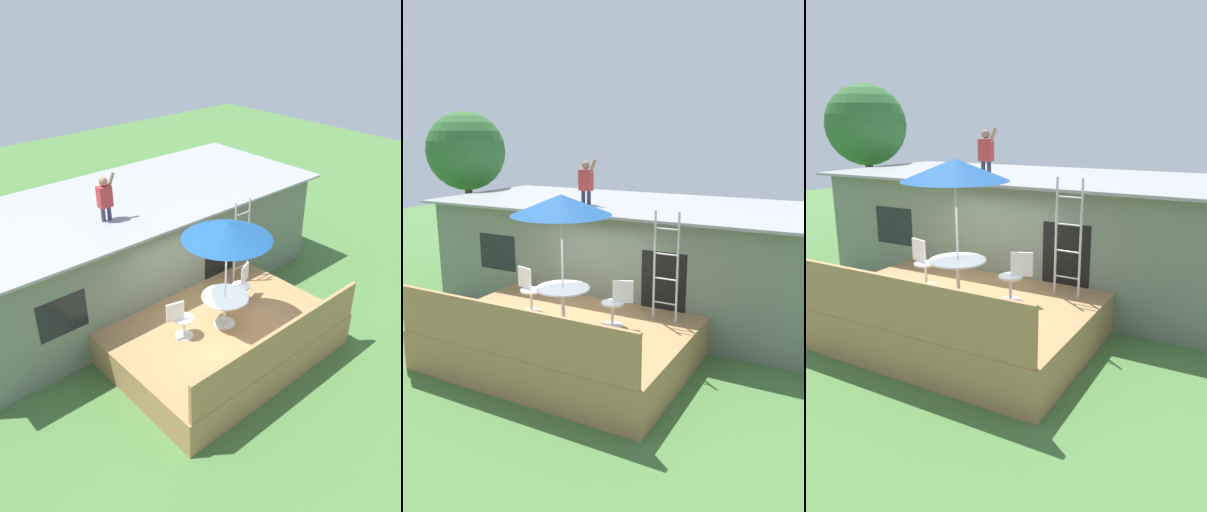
% 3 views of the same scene
% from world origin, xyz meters
% --- Properties ---
extents(ground_plane, '(40.00, 40.00, 0.00)m').
position_xyz_m(ground_plane, '(0.00, 0.00, 0.00)').
color(ground_plane, '#477538').
extents(house, '(10.50, 4.50, 2.74)m').
position_xyz_m(house, '(-0.00, 3.60, 1.37)').
color(house, slate).
rests_on(house, ground).
extents(deck, '(4.95, 3.63, 0.80)m').
position_xyz_m(deck, '(0.00, 0.00, 0.40)').
color(deck, '#A87A4C').
rests_on(deck, ground).
extents(deck_railing, '(4.85, 0.08, 0.90)m').
position_xyz_m(deck_railing, '(0.00, -1.76, 1.25)').
color(deck_railing, '#A87A4C').
rests_on(deck_railing, deck).
extents(patio_table, '(1.04, 1.04, 0.74)m').
position_xyz_m(patio_table, '(0.03, -0.08, 1.39)').
color(patio_table, silver).
rests_on(patio_table, deck).
extents(patio_umbrella, '(1.90, 1.90, 2.54)m').
position_xyz_m(patio_umbrella, '(0.03, -0.08, 3.15)').
color(patio_umbrella, silver).
rests_on(patio_umbrella, deck).
extents(step_ladder, '(0.52, 0.04, 2.20)m').
position_xyz_m(step_ladder, '(1.70, 1.06, 1.90)').
color(step_ladder, silver).
rests_on(step_ladder, deck).
extents(person_figure, '(0.47, 0.20, 1.11)m').
position_xyz_m(person_figure, '(-1.07, 2.75, 3.34)').
color(person_figure, '#33384C').
rests_on(person_figure, house).
extents(patio_chair_left, '(0.61, 0.44, 0.92)m').
position_xyz_m(patio_chair_left, '(-1.00, 0.20, 1.26)').
color(patio_chair_left, silver).
rests_on(patio_chair_left, deck).
extents(patio_chair_right, '(0.60, 0.44, 0.92)m').
position_xyz_m(patio_chair_right, '(0.99, 0.31, 1.26)').
color(patio_chair_right, silver).
rests_on(patio_chair_right, deck).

